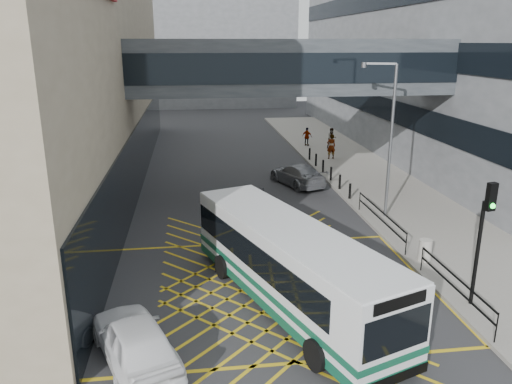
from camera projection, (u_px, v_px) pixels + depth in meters
name	position (u px, v px, depth m)	size (l,w,h in m)	color
ground	(270.00, 289.00, 18.61)	(120.00, 120.00, 0.00)	#333335
building_right	(510.00, 27.00, 41.48)	(24.09, 44.00, 20.00)	slate
building_far	(192.00, 40.00, 72.69)	(28.00, 16.00, 18.00)	slate
skybridge	(290.00, 67.00, 28.20)	(20.00, 4.10, 3.00)	#3C4146
pavement	(366.00, 176.00, 33.94)	(6.00, 54.00, 0.16)	gray
box_junction	(270.00, 289.00, 18.61)	(12.00, 9.00, 0.01)	gold
bus	(288.00, 263.00, 17.12)	(5.87, 10.66, 2.94)	silver
car_white	(135.00, 340.00, 14.13)	(1.96, 4.78, 1.52)	white
car_dark	(246.00, 200.00, 26.67)	(1.82, 4.65, 1.46)	black
car_silver	(297.00, 174.00, 31.96)	(1.96, 4.65, 1.45)	gray
traffic_light	(484.00, 227.00, 16.36)	(0.34, 0.53, 4.41)	black
street_lamp	(388.00, 132.00, 24.73)	(1.69, 0.90, 7.74)	slate
litter_bin	(425.00, 250.00, 20.57)	(0.52, 0.52, 0.91)	#ADA89E
kerb_railings	(409.00, 241.00, 20.81)	(0.05, 12.54, 1.00)	black
bollards	(327.00, 170.00, 33.45)	(0.14, 10.14, 0.90)	black
pedestrian_a	(331.00, 146.00, 38.40)	(0.76, 0.54, 1.90)	gray
pedestrian_b	(332.00, 138.00, 42.04)	(0.84, 0.49, 1.73)	gray
pedestrian_c	(307.00, 137.00, 43.24)	(0.93, 0.45, 1.58)	gray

